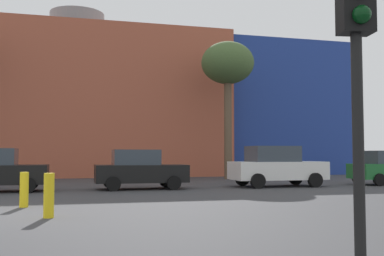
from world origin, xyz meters
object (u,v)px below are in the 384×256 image
(bare_tree_1, at_px, (228,66))
(bollard_yellow_0, at_px, (24,190))
(parked_car_4, at_px, (276,166))
(parked_car_3, at_px, (140,170))
(bollard_yellow_2, at_px, (49,195))
(traffic_light_near_right, at_px, (357,39))

(bare_tree_1, relative_size, bollard_yellow_0, 8.50)
(parked_car_4, distance_m, bare_tree_1, 9.01)
(parked_car_3, distance_m, bollard_yellow_2, 8.93)
(parked_car_3, height_order, bollard_yellow_0, parked_car_3)
(traffic_light_near_right, bearing_deg, bare_tree_1, 173.41)
(parked_car_4, bearing_deg, bollard_yellow_0, -150.49)
(parked_car_3, distance_m, parked_car_4, 6.29)
(bare_tree_1, height_order, bollard_yellow_0, bare_tree_1)
(parked_car_4, bearing_deg, bare_tree_1, 89.89)
(bare_tree_1, bearing_deg, parked_car_3, -132.88)
(parked_car_3, distance_m, bollard_yellow_0, 7.16)
(traffic_light_near_right, distance_m, bollard_yellow_2, 8.12)
(bollard_yellow_0, height_order, bollard_yellow_2, bollard_yellow_2)
(bollard_yellow_0, bearing_deg, parked_car_3, 55.18)
(parked_car_4, height_order, bare_tree_1, bare_tree_1)
(parked_car_4, xyz_separation_m, traffic_light_near_right, (-6.16, -15.31, 1.78))
(traffic_light_near_right, xyz_separation_m, bollard_yellow_0, (-4.21, 9.44, -2.21))
(bare_tree_1, xyz_separation_m, bollard_yellow_0, (-10.38, -12.65, -6.36))
(bare_tree_1, bearing_deg, bollard_yellow_0, -129.37)
(bare_tree_1, relative_size, bollard_yellow_2, 8.02)
(bollard_yellow_2, bearing_deg, traffic_light_near_right, -63.89)
(bollard_yellow_2, bearing_deg, bollard_yellow_0, 107.62)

